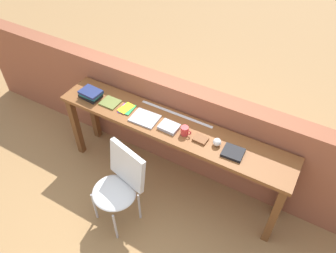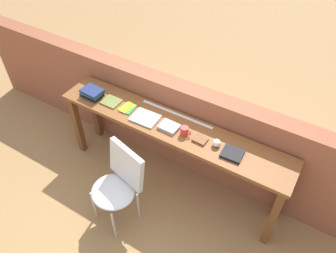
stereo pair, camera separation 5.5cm
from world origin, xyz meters
TOP-DOWN VIEW (x-y plane):
  - ground_plane at (0.00, 0.00)m, footprint 40.00×40.00m
  - brick_wall_back at (0.00, 0.64)m, footprint 6.00×0.20m
  - sideboard at (0.00, 0.30)m, footprint 2.50×0.44m
  - chair_white_moulded at (-0.21, -0.34)m, footprint 0.54×0.55m
  - book_stack_leftmost at (-0.95, 0.25)m, footprint 0.25×0.18m
  - magazine_cycling at (-0.72, 0.27)m, footprint 0.19×0.17m
  - pamphlet_pile_colourful at (-0.51, 0.28)m, footprint 0.15×0.19m
  - book_open_centre at (-0.27, 0.25)m, footprint 0.28×0.22m
  - book_grey_hardcover at (0.01, 0.26)m, footprint 0.19×0.15m
  - mug at (0.18, 0.26)m, footprint 0.11×0.08m
  - leather_journal_brown at (0.35, 0.26)m, footprint 0.13×0.11m
  - sports_ball_small at (0.50, 0.28)m, footprint 0.08×0.08m
  - book_repair_rightmost at (0.67, 0.25)m, footprint 0.20×0.18m
  - ruler_metal_back_edge at (-0.03, 0.47)m, footprint 0.81×0.03m

SIDE VIEW (x-z plane):
  - ground_plane at x=0.00m, z-range 0.00..0.00m
  - chair_white_moulded at x=-0.21m, z-range 0.08..0.97m
  - brick_wall_back at x=0.00m, z-range 0.00..1.12m
  - sideboard at x=0.00m, z-range 0.30..1.18m
  - ruler_metal_back_edge at x=-0.03m, z-range 0.88..0.88m
  - pamphlet_pile_colourful at x=-0.51m, z-range 0.88..0.89m
  - magazine_cycling at x=-0.72m, z-range 0.88..0.90m
  - book_open_centre at x=-0.27m, z-range 0.88..0.90m
  - leather_journal_brown at x=0.35m, z-range 0.88..0.90m
  - book_repair_rightmost at x=0.67m, z-range 0.88..0.91m
  - book_grey_hardcover at x=0.01m, z-range 0.88..0.91m
  - sports_ball_small at x=0.50m, z-range 0.88..0.96m
  - mug at x=0.18m, z-range 0.88..0.97m
  - book_stack_leftmost at x=-0.95m, z-range 0.88..0.97m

